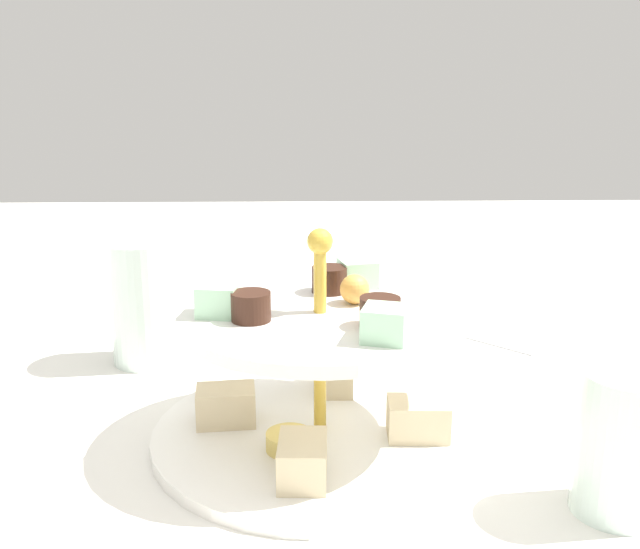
{
  "coord_description": "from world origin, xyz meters",
  "views": [
    {
      "loc": [
        0.54,
        -0.01,
        0.29
      ],
      "look_at": [
        0.0,
        0.0,
        0.14
      ],
      "focal_mm": 41.03,
      "sensor_mm": 36.0,
      "label": 1
    }
  ],
  "objects_px": {
    "butter_knife_left": "(466,335)",
    "water_glass_mid_back": "(621,444)",
    "water_glass_tall_right": "(144,303)",
    "tiered_serving_stand": "(320,383)"
  },
  "relations": [
    {
      "from": "water_glass_tall_right",
      "to": "water_glass_mid_back",
      "type": "distance_m",
      "value": 0.47
    },
    {
      "from": "tiered_serving_stand",
      "to": "water_glass_mid_back",
      "type": "distance_m",
      "value": 0.22
    },
    {
      "from": "butter_knife_left",
      "to": "water_glass_mid_back",
      "type": "bearing_deg",
      "value": 138.07
    },
    {
      "from": "tiered_serving_stand",
      "to": "butter_knife_left",
      "type": "xyz_separation_m",
      "value": [
        -0.24,
        0.17,
        -0.05
      ]
    },
    {
      "from": "water_glass_tall_right",
      "to": "tiered_serving_stand",
      "type": "bearing_deg",
      "value": 44.67
    },
    {
      "from": "tiered_serving_stand",
      "to": "water_glass_tall_right",
      "type": "bearing_deg",
      "value": -135.33
    },
    {
      "from": "tiered_serving_stand",
      "to": "water_glass_tall_right",
      "type": "xyz_separation_m",
      "value": [
        -0.18,
        -0.18,
        0.01
      ]
    },
    {
      "from": "water_glass_mid_back",
      "to": "butter_knife_left",
      "type": "bearing_deg",
      "value": -176.05
    },
    {
      "from": "water_glass_mid_back",
      "to": "tiered_serving_stand",
      "type": "bearing_deg",
      "value": -118.06
    },
    {
      "from": "water_glass_tall_right",
      "to": "butter_knife_left",
      "type": "relative_size",
      "value": 0.75
    }
  ]
}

